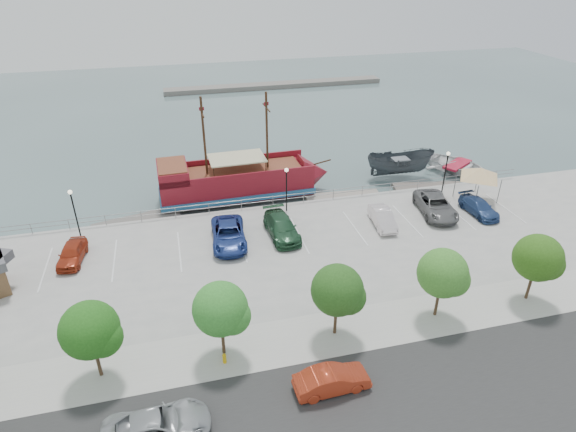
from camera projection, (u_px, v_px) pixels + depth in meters
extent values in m
plane|color=#495B5C|center=(306.00, 258.00, 39.55)|extent=(160.00, 160.00, 0.00)
cube|color=#292929|center=(389.00, 406.00, 25.50)|extent=(100.00, 8.00, 0.04)
cube|color=#AAA7A1|center=(349.00, 330.00, 30.58)|extent=(100.00, 4.00, 0.05)
cylinder|color=gray|center=(283.00, 195.00, 45.21)|extent=(50.00, 0.06, 0.06)
cylinder|color=gray|center=(283.00, 199.00, 45.40)|extent=(50.00, 0.06, 0.06)
cube|color=slate|center=(275.00, 85.00, 88.10)|extent=(40.00, 3.00, 0.80)
cube|color=maroon|center=(236.00, 182.00, 48.17)|extent=(15.05, 5.08, 2.43)
cube|color=#256599|center=(237.00, 189.00, 48.55)|extent=(15.34, 5.37, 0.56)
cone|color=maroon|center=(314.00, 173.00, 50.12)|extent=(3.11, 4.56, 4.48)
cube|color=maroon|center=(173.00, 172.00, 45.82)|extent=(2.93, 4.74, 1.31)
cube|color=brown|center=(172.00, 165.00, 45.48)|extent=(2.73, 4.36, 0.11)
cube|color=brown|center=(240.00, 170.00, 47.67)|extent=(12.24, 4.44, 0.14)
cube|color=maroon|center=(232.00, 160.00, 49.31)|extent=(14.93, 0.60, 0.65)
cube|color=maroon|center=(240.00, 177.00, 45.54)|extent=(14.93, 0.60, 0.65)
cylinder|color=#382111|center=(267.00, 131.00, 46.50)|extent=(0.23, 0.23, 7.65)
cylinder|color=#382111|center=(204.00, 137.00, 45.06)|extent=(0.23, 0.23, 7.65)
cylinder|color=#382111|center=(266.00, 108.00, 45.37)|extent=(0.21, 2.80, 0.13)
cylinder|color=#382111|center=(202.00, 113.00, 43.92)|extent=(0.21, 2.80, 0.13)
cube|color=beige|center=(237.00, 158.00, 46.95)|extent=(5.51, 3.69, 0.11)
cylinder|color=#382111|center=(320.00, 163.00, 49.74)|extent=(2.33, 0.21, 0.55)
imported|color=#40474D|center=(400.00, 166.00, 52.79)|extent=(7.74, 3.88, 2.86)
imported|color=silver|center=(457.00, 167.00, 54.12)|extent=(8.12, 8.75, 1.48)
cube|color=slate|center=(137.00, 222.00, 44.32)|extent=(8.09, 4.02, 0.44)
cube|color=gray|center=(343.00, 198.00, 48.66)|extent=(7.72, 2.70, 0.43)
cube|color=#685E56|center=(428.00, 188.00, 50.69)|extent=(7.55, 3.45, 0.42)
cylinder|color=slate|center=(455.00, 185.00, 46.57)|extent=(0.09, 0.09, 2.41)
cylinder|color=slate|center=(477.00, 180.00, 47.62)|extent=(0.09, 0.09, 2.41)
cylinder|color=slate|center=(476.00, 197.00, 44.32)|extent=(0.09, 0.09, 2.41)
cylinder|color=slate|center=(499.00, 192.00, 45.37)|extent=(0.09, 0.09, 2.41)
pyramid|color=silver|center=(481.00, 168.00, 44.93)|extent=(5.37, 5.37, 0.98)
imported|color=#9A9EA1|center=(157.00, 426.00, 23.58)|extent=(5.37, 2.66, 1.46)
imported|color=#B33319|center=(332.00, 380.00, 26.17)|extent=(4.26, 1.64, 1.39)
cylinder|color=gold|center=(225.00, 359.00, 28.04)|extent=(0.22, 0.22, 0.56)
sphere|color=gold|center=(224.00, 356.00, 27.90)|extent=(0.24, 0.24, 0.24)
cylinder|color=black|center=(76.00, 215.00, 39.73)|extent=(0.12, 0.12, 4.00)
sphere|color=#FFF2CC|center=(70.00, 192.00, 38.71)|extent=(0.36, 0.36, 0.36)
cylinder|color=black|center=(287.00, 191.00, 43.60)|extent=(0.12, 0.12, 4.00)
sphere|color=#FFF2CC|center=(286.00, 170.00, 42.58)|extent=(0.36, 0.36, 0.36)
cylinder|color=black|center=(445.00, 174.00, 47.03)|extent=(0.12, 0.12, 4.00)
sphere|color=#FFF2CC|center=(448.00, 154.00, 46.01)|extent=(0.36, 0.36, 0.36)
cylinder|color=#473321|center=(98.00, 361.00, 26.83)|extent=(0.20, 0.20, 2.20)
sphere|color=#1E5315|center=(90.00, 330.00, 25.72)|extent=(3.20, 3.20, 3.20)
sphere|color=#1E5315|center=(102.00, 337.00, 25.79)|extent=(2.20, 2.20, 2.20)
cylinder|color=#473321|center=(223.00, 339.00, 28.34)|extent=(0.20, 0.20, 2.20)
sphere|color=#2B6E25|center=(220.00, 309.00, 27.22)|extent=(3.20, 3.20, 3.20)
sphere|color=#2B6E25|center=(232.00, 316.00, 27.29)|extent=(2.20, 2.20, 2.20)
cylinder|color=#473321|center=(335.00, 320.00, 29.84)|extent=(0.20, 0.20, 2.20)
sphere|color=#214816|center=(337.00, 290.00, 28.72)|extent=(3.20, 3.20, 3.20)
sphere|color=#214816|center=(348.00, 297.00, 28.79)|extent=(2.20, 2.20, 2.20)
cylinder|color=#473321|center=(437.00, 302.00, 31.34)|extent=(0.20, 0.20, 2.20)
sphere|color=#356C24|center=(443.00, 273.00, 30.22)|extent=(3.20, 3.20, 3.20)
sphere|color=#356C24|center=(453.00, 280.00, 30.29)|extent=(2.20, 2.20, 2.20)
cylinder|color=#473321|center=(529.00, 286.00, 32.84)|extent=(0.20, 0.20, 2.20)
sphere|color=#285214|center=(538.00, 258.00, 31.73)|extent=(3.20, 3.20, 3.20)
sphere|color=#285214|center=(547.00, 264.00, 31.79)|extent=(2.20, 2.20, 2.20)
imported|color=#A63218|center=(72.00, 253.00, 37.07)|extent=(2.18, 4.33, 1.42)
imported|color=navy|center=(229.00, 234.00, 39.30)|extent=(3.13, 6.04, 1.63)
imported|color=#224D30|center=(282.00, 227.00, 40.36)|extent=(2.51, 5.61, 1.60)
imported|color=silver|center=(383.00, 218.00, 41.92)|extent=(1.98, 4.48, 1.43)
imported|color=slate|center=(436.00, 205.00, 43.72)|extent=(3.66, 6.27, 1.64)
imported|color=navy|center=(479.00, 207.00, 43.78)|extent=(2.09, 4.65, 1.32)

